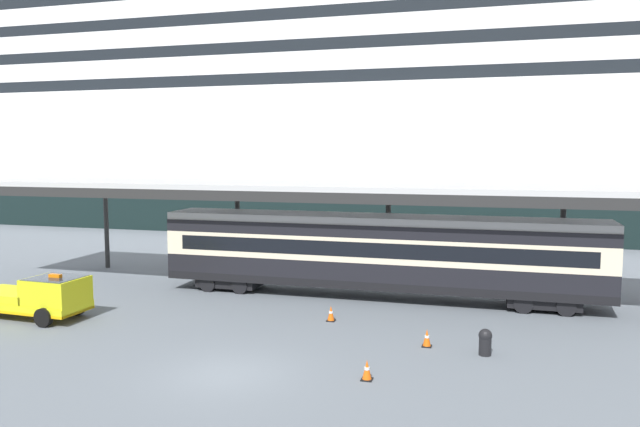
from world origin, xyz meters
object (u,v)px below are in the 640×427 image
Objects in this scene: cruise_ship at (349,98)px; train_carriage at (377,252)px; traffic_cone_near at (367,370)px; quay_bollard at (485,341)px; service_truck at (39,296)px; traffic_cone_far at (331,313)px; traffic_cone_mid at (427,338)px.

train_carriage is (9.60, -34.80, -10.60)m from cruise_ship.
cruise_ship is 37.63m from train_carriage.
train_carriage is 11.25m from traffic_cone_near.
quay_bollard is at bearing 44.33° from traffic_cone_near.
service_truck is (-13.42, -7.78, -1.32)m from train_carriage.
cruise_ship reaches higher than traffic_cone_near.
traffic_cone_far is at bearing 14.06° from service_truck.
traffic_cone_mid is at bearing 69.19° from traffic_cone_near.
train_carriage reaches higher than traffic_cone_mid.
service_truck is 5.51× the size of quay_bollard.
traffic_cone_far is at bearing 151.51° from traffic_cone_mid.
traffic_cone_far is at bearing -103.29° from train_carriage.
traffic_cone_far is at bearing -77.86° from cruise_ship.
service_truck reaches higher than traffic_cone_far.
service_truck is at bearing -165.94° from traffic_cone_far.
traffic_cone_mid is at bearing -72.97° from cruise_ship.
traffic_cone_near is (11.34, -45.74, -12.57)m from cruise_ship.
service_truck is 7.95× the size of traffic_cone_near.
train_carriage reaches higher than service_truck.
traffic_cone_far is (-1.11, -4.70, -1.97)m from train_carriage.
train_carriage is 15.57m from service_truck.
train_carriage is at bearing 99.02° from traffic_cone_near.
cruise_ship is 45.54m from traffic_cone_mid.
traffic_cone_mid is 4.92m from traffic_cone_far.
train_carriage is 4.08× the size of service_truck.
traffic_cone_near is (1.74, -10.94, -1.98)m from train_carriage.
traffic_cone_far is 6.99m from quay_bollard.
service_truck is at bearing -149.89° from train_carriage.
traffic_cone_near is 5.00m from quay_bollard.
quay_bollard is (18.74, 0.34, -0.47)m from service_truck.
train_carriage is at bearing 30.11° from service_truck.
traffic_cone_near and traffic_cone_mid have the same top height.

